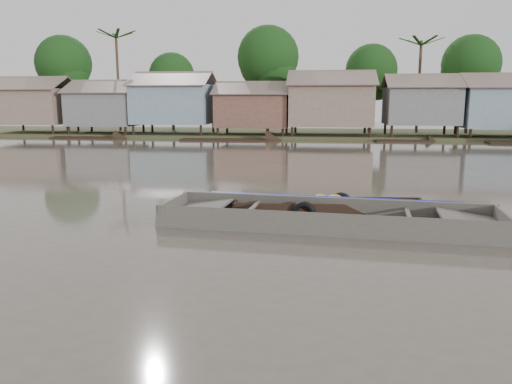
# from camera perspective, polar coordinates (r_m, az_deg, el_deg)

# --- Properties ---
(ground) EXTENTS (120.00, 120.00, 0.00)m
(ground) POSITION_cam_1_polar(r_m,az_deg,el_deg) (12.23, -1.39, -4.13)
(ground) COLOR #51483E
(ground) RESTS_ON ground
(riverbank) EXTENTS (120.00, 12.47, 10.22)m
(riverbank) POSITION_cam_1_polar(r_m,az_deg,el_deg) (43.56, 9.22, 10.38)
(riverbank) COLOR #384723
(riverbank) RESTS_ON ground
(banana_boat) EXTENTS (5.33, 1.65, 0.72)m
(banana_boat) POSITION_cam_1_polar(r_m,az_deg,el_deg) (13.89, 7.97, -1.88)
(banana_boat) COLOR black
(banana_boat) RESTS_ON ground
(viewer_boat) EXTENTS (8.43, 2.87, 0.67)m
(viewer_boat) POSITION_cam_1_polar(r_m,az_deg,el_deg) (12.58, 8.28, -3.46)
(viewer_boat) COLOR #433E39
(viewer_boat) RESTS_ON ground
(distant_boats) EXTENTS (47.36, 14.42, 1.38)m
(distant_boats) POSITION_cam_1_polar(r_m,az_deg,el_deg) (37.94, 23.81, 5.30)
(distant_boats) COLOR black
(distant_boats) RESTS_ON ground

